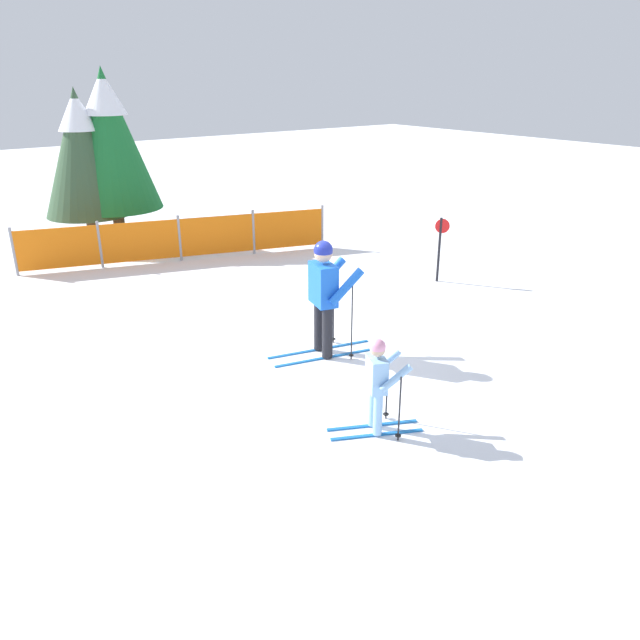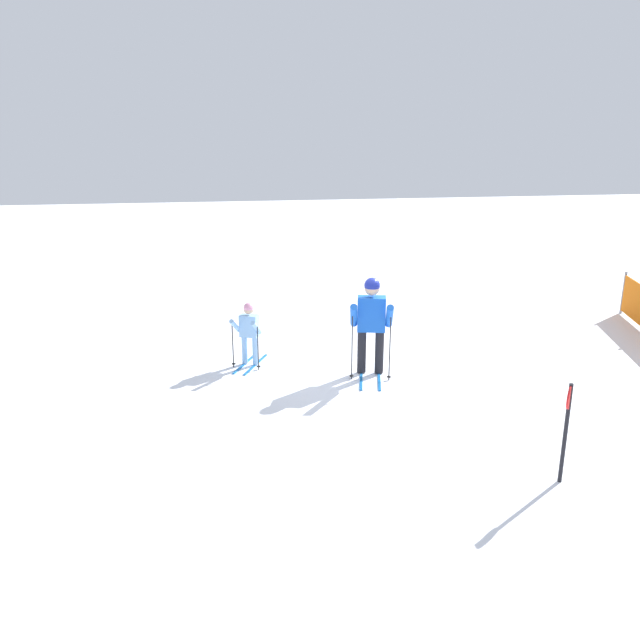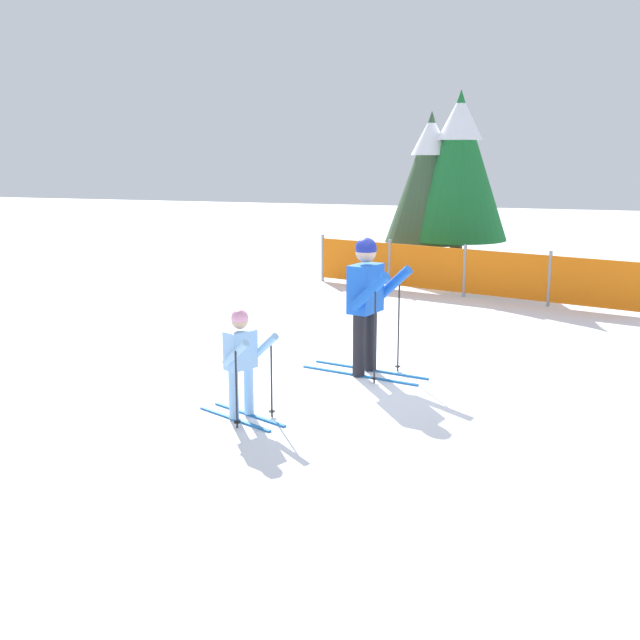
{
  "view_description": "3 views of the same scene",
  "coord_description": "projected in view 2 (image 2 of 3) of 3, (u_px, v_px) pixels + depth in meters",
  "views": [
    {
      "loc": [
        -4.84,
        -6.93,
        3.91
      ],
      "look_at": [
        -0.35,
        -0.96,
        0.91
      ],
      "focal_mm": 35.0,
      "sensor_mm": 36.0,
      "label": 1
    },
    {
      "loc": [
        10.19,
        -2.91,
        4.03
      ],
      "look_at": [
        0.04,
        -1.12,
        0.96
      ],
      "focal_mm": 35.0,
      "sensor_mm": 36.0,
      "label": 2
    },
    {
      "loc": [
        2.67,
        -9.72,
        2.77
      ],
      "look_at": [
        -0.08,
        -1.11,
        0.84
      ],
      "focal_mm": 45.0,
      "sensor_mm": 36.0,
      "label": 3
    }
  ],
  "objects": [
    {
      "name": "skier_child",
      "position": [
        249.0,
        329.0,
        11.19
      ],
      "size": [
        1.09,
        0.72,
        1.17
      ],
      "rotation": [
        0.0,
        0.0,
        -0.45
      ],
      "color": "#1966B2",
      "rests_on": "ground_plane"
    },
    {
      "name": "trail_marker",
      "position": [
        567.0,
        422.0,
        7.31
      ],
      "size": [
        0.22,
        0.2,
        1.28
      ],
      "color": "black",
      "rests_on": "ground_plane"
    },
    {
      "name": "ground_plane",
      "position": [
        381.0,
        367.0,
        11.25
      ],
      "size": [
        60.0,
        60.0,
        0.0
      ],
      "primitive_type": "plane",
      "color": "white"
    },
    {
      "name": "skier_adult",
      "position": [
        371.0,
        318.0,
        10.67
      ],
      "size": [
        1.66,
        0.83,
        1.72
      ],
      "rotation": [
        0.0,
        0.0,
        -0.25
      ],
      "color": "#1966B2",
      "rests_on": "ground_plane"
    }
  ]
}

